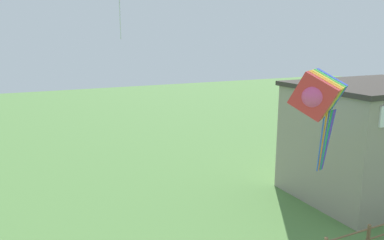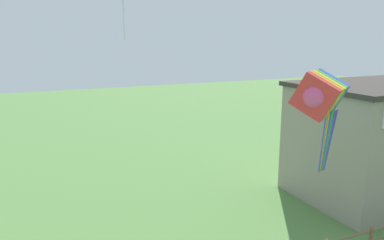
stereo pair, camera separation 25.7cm
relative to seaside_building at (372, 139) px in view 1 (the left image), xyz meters
name	(u,v)px [view 1 (the left image)]	position (x,y,z in m)	size (l,w,h in m)	color
seaside_building	(372,139)	(0.00, 0.00, 0.00)	(8.35, 6.09, 6.01)	gray
kite_rainbow_parafoil	(318,94)	(-6.87, -2.92, 3.22)	(2.87, 2.70, 3.88)	#E54C8C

